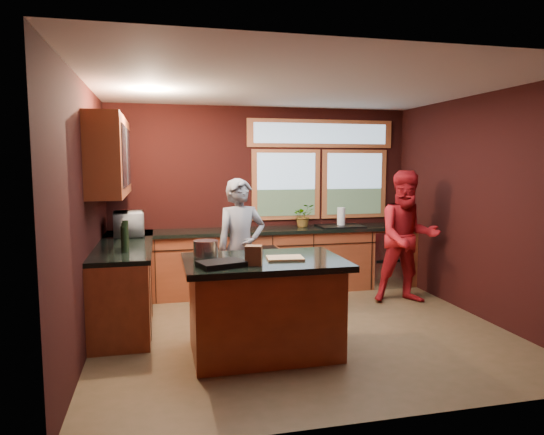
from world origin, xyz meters
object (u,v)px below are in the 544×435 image
object	(u,v)px
cutting_board	(285,258)
stock_pot	(206,250)
person_red	(408,237)
island	(264,306)
person_grey	(241,248)

from	to	relation	value
cutting_board	stock_pot	world-z (taller)	stock_pot
cutting_board	stock_pot	distance (m)	0.78
person_red	cutting_board	world-z (taller)	person_red
cutting_board	island	bearing A→B (deg)	165.96
person_grey	person_red	xyz separation A→B (m)	(2.27, 0.10, 0.04)
island	person_red	world-z (taller)	person_red
cutting_board	stock_pot	size ratio (longest dim) A/B	1.46
stock_pot	cutting_board	bearing A→B (deg)	-14.93
person_red	stock_pot	world-z (taller)	person_red
island	cutting_board	size ratio (longest dim) A/B	4.43
island	cutting_board	bearing A→B (deg)	-14.04
person_grey	cutting_board	size ratio (longest dim) A/B	4.84
person_grey	island	bearing A→B (deg)	-99.15
person_grey	person_red	size ratio (longest dim) A/B	0.95
person_red	stock_pot	bearing A→B (deg)	-147.48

